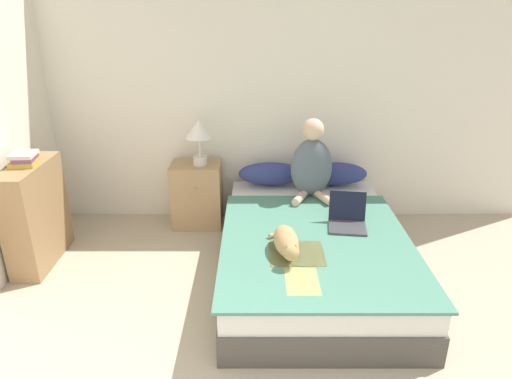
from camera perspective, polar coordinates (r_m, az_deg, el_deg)
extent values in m
cube|color=silver|center=(4.40, 2.23, 12.24)|extent=(5.27, 0.05, 2.55)
cube|color=#4C4742|center=(3.76, 6.91, -8.74)|extent=(1.37, 2.14, 0.22)
cube|color=silver|center=(3.67, 7.05, -6.15)|extent=(1.35, 2.11, 0.16)
cube|color=#4C8470|center=(3.44, 7.53, -6.50)|extent=(1.41, 1.71, 0.02)
cube|color=#B2BC70|center=(3.26, 5.03, -8.02)|extent=(0.39, 0.36, 0.01)
cube|color=#B2BC70|center=(2.97, 5.73, -11.33)|extent=(0.21, 0.33, 0.01)
ellipsoid|color=navy|center=(4.39, 1.81, 1.98)|extent=(0.62, 0.24, 0.22)
ellipsoid|color=navy|center=(4.46, 9.76, 1.95)|extent=(0.62, 0.24, 0.22)
ellipsoid|color=slate|center=(4.11, 6.89, 2.71)|extent=(0.37, 0.20, 0.54)
sphere|color=#DBB293|center=(4.01, 7.12, 7.48)|extent=(0.19, 0.19, 0.19)
cylinder|color=#DBB293|center=(4.07, 5.52, -0.99)|extent=(0.17, 0.26, 0.07)
cylinder|color=#DBB293|center=(4.09, 8.36, -0.98)|extent=(0.17, 0.26, 0.07)
ellipsoid|color=tan|center=(3.23, 3.73, -6.42)|extent=(0.21, 0.39, 0.17)
sphere|color=tan|center=(3.04, 4.38, -7.88)|extent=(0.11, 0.11, 0.11)
cone|color=tan|center=(3.03, 4.97, -7.18)|extent=(0.05, 0.05, 0.05)
cone|color=tan|center=(3.02, 3.84, -7.25)|extent=(0.05, 0.05, 0.05)
cylinder|color=tan|center=(3.48, 3.04, -5.40)|extent=(0.19, 0.15, 0.04)
cube|color=#424247|center=(3.64, 11.29, -4.71)|extent=(0.32, 0.27, 0.02)
cube|color=black|center=(3.72, 11.31, -2.01)|extent=(0.29, 0.10, 0.23)
cube|color=tan|center=(4.47, -7.41, -0.64)|extent=(0.47, 0.35, 0.63)
sphere|color=tan|center=(4.25, -7.79, 0.11)|extent=(0.03, 0.03, 0.03)
cylinder|color=beige|center=(4.33, -7.02, 3.61)|extent=(0.13, 0.13, 0.08)
cylinder|color=beige|center=(4.29, -7.10, 5.28)|extent=(0.02, 0.02, 0.18)
cone|color=white|center=(4.24, -7.22, 7.53)|extent=(0.25, 0.25, 0.17)
cube|color=#99754C|center=(4.17, -25.85, -2.84)|extent=(0.24, 0.73, 0.86)
cube|color=gold|center=(4.01, -27.05, 2.98)|extent=(0.21, 0.22, 0.04)
cube|color=#844270|center=(4.01, -26.93, 3.50)|extent=(0.18, 0.22, 0.03)
cube|color=beige|center=(4.00, -27.10, 3.91)|extent=(0.19, 0.21, 0.03)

